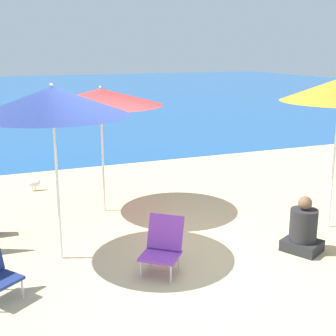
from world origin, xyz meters
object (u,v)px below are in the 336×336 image
at_px(beach_chair_purple, 163,244).
at_px(seagull, 34,184).
at_px(beach_umbrella_navy, 52,101).
at_px(beach_umbrella_red, 101,97).
at_px(person_seated_near, 303,230).

relative_size(beach_chair_purple, seagull, 2.60).
distance_m(beach_umbrella_navy, beach_umbrella_red, 1.96).
distance_m(beach_chair_purple, person_seated_near, 2.03).
relative_size(beach_umbrella_navy, person_seated_near, 2.91).
bearing_deg(beach_chair_purple, beach_umbrella_red, 132.43).
height_order(beach_umbrella_navy, beach_chair_purple, beach_umbrella_navy).
height_order(beach_umbrella_navy, person_seated_near, beach_umbrella_navy).
relative_size(person_seated_near, seagull, 2.99).
xyz_separation_m(beach_umbrella_red, person_seated_near, (2.13, -2.70, -1.67)).
xyz_separation_m(beach_umbrella_navy, beach_chair_purple, (1.14, -0.85, -1.77)).
height_order(beach_chair_purple, seagull, beach_chair_purple).
distance_m(beach_umbrella_navy, seagull, 3.89).
bearing_deg(beach_umbrella_red, beach_umbrella_navy, -121.87).
relative_size(beach_umbrella_navy, seagull, 8.72).
relative_size(beach_umbrella_navy, beach_umbrella_red, 1.08).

